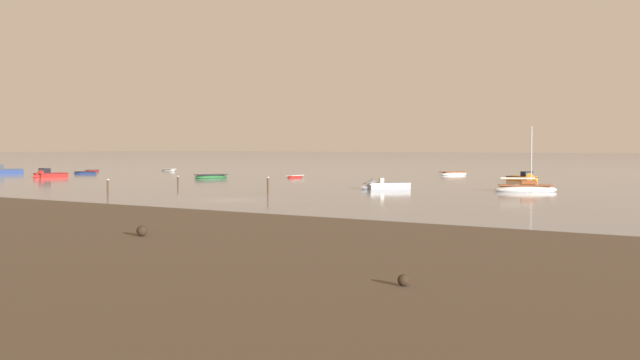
% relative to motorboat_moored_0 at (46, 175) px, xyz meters
% --- Properties ---
extents(ground_plane, '(800.00, 800.00, 0.00)m').
position_rel_motorboat_moored_0_xyz_m(ground_plane, '(46.56, -18.51, -0.27)').
color(ground_plane, gray).
extents(tidal_rock_near, '(0.46, 0.46, 0.46)m').
position_rel_motorboat_moored_0_xyz_m(tidal_rock_near, '(60.11, -39.97, 0.22)').
color(tidal_rock_near, '#2D2116').
rests_on(tidal_rock_near, mudflat_shore).
extents(tidal_rock_left, '(0.33, 0.33, 0.33)m').
position_rel_motorboat_moored_0_xyz_m(tidal_rock_left, '(74.78, -44.17, 0.15)').
color(tidal_rock_left, '#2D2116').
rests_on(tidal_rock_left, mudflat_shore).
extents(motorboat_moored_0, '(1.93, 4.86, 1.80)m').
position_rel_motorboat_moored_0_xyz_m(motorboat_moored_0, '(0.00, 0.00, 0.00)').
color(motorboat_moored_0, red).
rests_on(motorboat_moored_0, ground).
extents(rowboat_moored_0, '(3.33, 4.63, 0.70)m').
position_rel_motorboat_moored_0_xyz_m(rowboat_moored_0, '(40.23, 36.70, -0.08)').
color(rowboat_moored_0, white).
rests_on(rowboat_moored_0, ground).
extents(rowboat_moored_1, '(3.42, 1.70, 0.52)m').
position_rel_motorboat_moored_0_xyz_m(rowboat_moored_1, '(-5.42, 27.23, -0.13)').
color(rowboat_moored_1, white).
rests_on(rowboat_moored_1, ground).
extents(rowboat_moored_2, '(3.16, 4.61, 0.69)m').
position_rel_motorboat_moored_0_xyz_m(rowboat_moored_2, '(19.08, 10.20, -0.08)').
color(rowboat_moored_2, '#23602D').
rests_on(rowboat_moored_2, ground).
extents(motorboat_moored_1, '(4.56, 3.55, 1.67)m').
position_rel_motorboat_moored_0_xyz_m(motorboat_moored_1, '(54.55, 24.76, -0.02)').
color(motorboat_moored_1, orange).
rests_on(motorboat_moored_1, ground).
extents(rowboat_moored_3, '(1.11, 3.04, 0.48)m').
position_rel_motorboat_moored_0_xyz_m(rowboat_moored_3, '(27.06, 17.18, -0.14)').
color(rowboat_moored_3, red).
rests_on(rowboat_moored_3, ground).
extents(motorboat_moored_3, '(2.97, 5.62, 2.04)m').
position_rel_motorboat_moored_0_xyz_m(motorboat_moored_3, '(-17.03, 4.76, 0.04)').
color(motorboat_moored_3, navy).
rests_on(motorboat_moored_3, ground).
extents(rowboat_moored_4, '(3.37, 2.88, 0.53)m').
position_rel_motorboat_moored_0_xyz_m(rowboat_moored_4, '(-5.95, 11.12, -0.13)').
color(rowboat_moored_4, navy).
rests_on(rowboat_moored_4, ground).
extents(sailboat_moored_0, '(5.65, 3.95, 6.12)m').
position_rel_motorboat_moored_0_xyz_m(sailboat_moored_0, '(61.49, 4.49, -0.01)').
color(sailboat_moored_0, white).
rests_on(sailboat_moored_0, ground).
extents(rowboat_moored_6, '(1.40, 3.10, 0.47)m').
position_rel_motorboat_moored_0_xyz_m(rowboat_moored_6, '(-12.24, 17.55, -0.14)').
color(rowboat_moored_6, red).
rests_on(rowboat_moored_6, ground).
extents(motorboat_moored_4, '(4.20, 4.88, 1.66)m').
position_rel_motorboat_moored_0_xyz_m(motorboat_moored_4, '(48.74, 0.78, -0.04)').
color(motorboat_moored_4, gray).
rests_on(motorboat_moored_4, ground).
extents(mooring_post_near, '(0.22, 0.22, 1.22)m').
position_rel_motorboat_moored_0_xyz_m(mooring_post_near, '(29.53, -6.41, 0.27)').
color(mooring_post_near, '#423323').
rests_on(mooring_post_near, ground).
extents(mooring_post_left, '(0.22, 0.22, 1.48)m').
position_rel_motorboat_moored_0_xyz_m(mooring_post_left, '(33.98, -19.24, 0.37)').
color(mooring_post_left, '#453323').
rests_on(mooring_post_left, ground).
extents(mooring_post_right, '(0.22, 0.22, 1.66)m').
position_rel_motorboat_moored_0_xyz_m(mooring_post_right, '(44.73, -11.32, 0.44)').
color(mooring_post_right, '#4B3323').
rests_on(mooring_post_right, ground).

